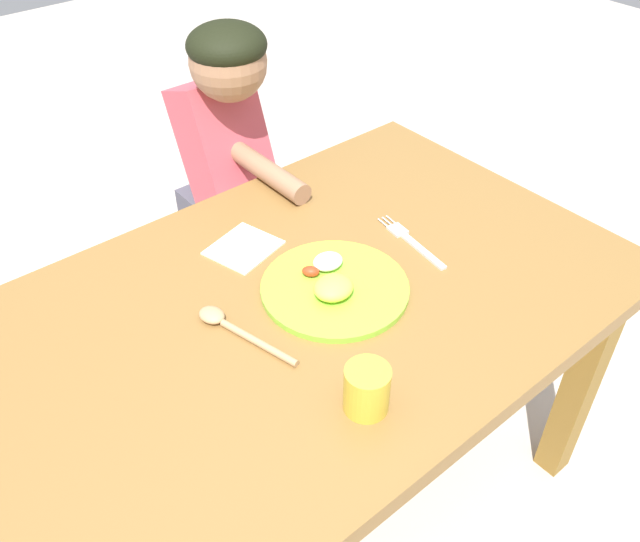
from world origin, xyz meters
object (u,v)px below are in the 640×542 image
plate (334,286)px  spoon (230,326)px  person (228,189)px  fork (411,241)px  drinking_cup (367,389)px

plate → spoon: (-0.21, 0.04, -0.00)m
plate → person: bearing=76.9°
plate → person: size_ratio=0.28×
spoon → plate: bearing=-114.3°
spoon → fork: bearing=-107.5°
plate → fork: bearing=2.8°
fork → spoon: spoon is taller
spoon → drinking_cup: bearing=179.7°
fork → spoon: size_ratio=0.94×
spoon → drinking_cup: (0.07, -0.28, 0.03)m
fork → spoon: (-0.43, 0.03, 0.01)m
plate → person: 0.61m
person → spoon: bearing=57.7°
fork → person: person is taller
drinking_cup → person: 0.87m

